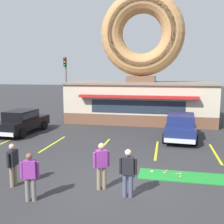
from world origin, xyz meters
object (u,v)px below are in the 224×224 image
object	(u,v)px
pedestrian_blue_sweater_man	(128,171)
traffic_light_pole	(66,77)
car_navy	(181,125)
car_black	(22,121)
pedestrian_leather_jacket_man	(101,164)
pedestrian_hooded_kid	(13,163)
pedestrian_clipboard_woman	(30,175)
golf_ball	(176,174)

from	to	relation	value
pedestrian_blue_sweater_man	traffic_light_pole	distance (m)	20.29
car_navy	car_black	xyz separation A→B (m)	(-10.61, -0.52, 0.00)
car_navy	pedestrian_leather_jacket_man	xyz separation A→B (m)	(-3.10, -7.99, 0.07)
car_black	pedestrian_blue_sweater_man	bearing A→B (deg)	-42.86
pedestrian_hooded_kid	pedestrian_leather_jacket_man	world-z (taller)	pedestrian_leather_jacket_man
pedestrian_hooded_kid	pedestrian_clipboard_woman	size ratio (longest dim) A/B	0.99
traffic_light_pole	pedestrian_leather_jacket_man	bearing A→B (deg)	-64.81
pedestrian_clipboard_woman	pedestrian_blue_sweater_man	bearing A→B (deg)	16.57
car_black	pedestrian_clipboard_woman	xyz separation A→B (m)	(5.48, -8.80, 0.01)
car_black	pedestrian_leather_jacket_man	world-z (taller)	pedestrian_leather_jacket_man
pedestrian_hooded_kid	pedestrian_clipboard_woman	bearing A→B (deg)	-37.90
traffic_light_pole	car_black	bearing A→B (deg)	-85.97
car_black	pedestrian_blue_sweater_man	distance (m)	11.61
pedestrian_hooded_kid	pedestrian_clipboard_woman	xyz separation A→B (m)	(1.20, -0.94, 0.01)
pedestrian_leather_jacket_man	traffic_light_pole	distance (m)	19.48
car_black	pedestrian_blue_sweater_man	world-z (taller)	pedestrian_blue_sweater_man
car_navy	pedestrian_leather_jacket_man	world-z (taller)	pedestrian_leather_jacket_man
pedestrian_clipboard_woman	traffic_light_pole	world-z (taller)	traffic_light_pole
golf_ball	pedestrian_hooded_kid	distance (m)	6.38
car_black	pedestrian_hooded_kid	bearing A→B (deg)	-61.48
pedestrian_hooded_kid	pedestrian_leather_jacket_man	bearing A→B (deg)	6.78
golf_ball	pedestrian_leather_jacket_man	bearing A→B (deg)	-144.52
car_black	pedestrian_clipboard_woman	world-z (taller)	pedestrian_clipboard_woman
pedestrian_blue_sweater_man	traffic_light_pole	size ratio (longest dim) A/B	0.28
car_black	pedestrian_blue_sweater_man	xyz separation A→B (m)	(8.51, -7.90, 0.04)
golf_ball	car_black	distance (m)	11.63
car_navy	car_black	bearing A→B (deg)	-177.21
car_navy	pedestrian_clipboard_woman	distance (m)	10.64
pedestrian_blue_sweater_man	traffic_light_pole	world-z (taller)	traffic_light_pole
car_navy	pedestrian_hooded_kid	xyz separation A→B (m)	(-6.33, -8.38, 0.00)
pedestrian_blue_sweater_man	car_navy	bearing A→B (deg)	76.00
car_navy	pedestrian_blue_sweater_man	world-z (taller)	pedestrian_blue_sweater_man
pedestrian_hooded_kid	traffic_light_pole	bearing A→B (deg)	105.59
car_navy	pedestrian_blue_sweater_man	bearing A→B (deg)	-104.00
golf_ball	pedestrian_leather_jacket_man	size ratio (longest dim) A/B	0.02
pedestrian_hooded_kid	car_navy	bearing A→B (deg)	52.91
pedestrian_blue_sweater_man	pedestrian_hooded_kid	bearing A→B (deg)	179.53
pedestrian_blue_sweater_man	pedestrian_hooded_kid	xyz separation A→B (m)	(-4.24, 0.03, -0.04)
traffic_light_pole	pedestrian_hooded_kid	bearing A→B (deg)	-74.41
golf_ball	car_navy	size ratio (longest dim) A/B	0.01
car_navy	pedestrian_blue_sweater_man	xyz separation A→B (m)	(-2.10, -8.41, 0.04)
car_black	pedestrian_clipboard_woman	distance (m)	10.36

